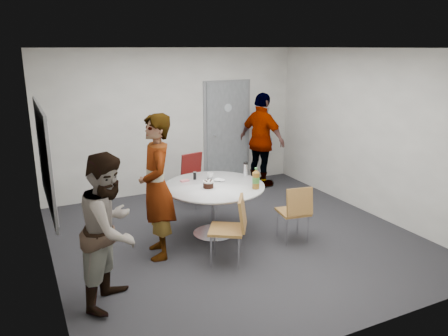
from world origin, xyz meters
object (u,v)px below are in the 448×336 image
chair_near_right (296,209)px  whiteboard (45,157)px  door (227,133)px  person_left (111,229)px  person_main (157,187)px  person_right (262,141)px  chair_near_left (233,224)px  chair_far (195,174)px  table (216,192)px

chair_near_right → whiteboard: bearing=176.5°
door → person_left: size_ratio=1.26×
door → person_main: door is taller
door → person_right: (0.50, -0.53, -0.09)m
chair_near_left → person_right: person_right is taller
chair_near_right → chair_far: 2.21m
door → whiteboard: door is taller
table → chair_far: (0.23, 1.35, -0.11)m
table → chair_near_right: (0.89, -0.76, -0.15)m
table → chair_near_right: size_ratio=1.74×
table → person_main: person_main is taller
table → chair_near_left: table is taller
chair_near_right → person_main: person_main is taller
whiteboard → person_right: 4.45m
chair_near_right → person_left: (-2.65, -0.36, 0.33)m
whiteboard → chair_far: bearing=29.0°
person_left → person_right: size_ratio=0.90×
whiteboard → person_right: bearing=23.3°
chair_far → person_main: 2.06m
person_left → door: bearing=-6.0°
chair_far → person_left: 3.17m
table → chair_far: 1.38m
table → person_right: bearing=43.8°
door → chair_far: size_ratio=2.33×
person_left → person_right: 4.54m
person_main → person_left: bearing=-33.7°
chair_near_left → table: bearing=21.2°
whiteboard → chair_far: whiteboard is taller
whiteboard → person_right: whiteboard is taller
chair_near_right → person_main: bearing=175.0°
chair_near_left → whiteboard: bearing=99.2°
whiteboard → person_left: bearing=-64.8°
chair_near_right → person_main: (-1.87, 0.48, 0.44)m
whiteboard → chair_near_right: (3.16, -0.73, -0.94)m
door → whiteboard: (-3.56, -2.28, 0.42)m
table → chair_near_left: bearing=-101.3°
chair_near_left → person_left: person_left is taller
person_main → person_left: size_ratio=1.14×
whiteboard → person_main: bearing=-10.8°
chair_far → person_main: bearing=42.0°
table → chair_far: table is taller
door → chair_near_right: size_ratio=2.50×
table → person_main: (-0.97, -0.27, 0.29)m
door → chair_near_left: size_ratio=2.35×
chair_far → person_main: person_main is taller
chair_near_right → person_left: person_left is taller
chair_far → table: bearing=69.0°
door → person_left: 4.55m
chair_near_right → chair_near_left: bearing=-161.6°
whiteboard → person_left: whiteboard is taller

